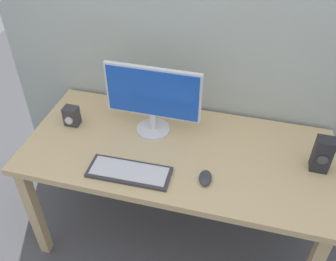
{
  "coord_description": "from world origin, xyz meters",
  "views": [
    {
      "loc": [
        0.34,
        -1.49,
        2.17
      ],
      "look_at": [
        -0.05,
        0.0,
        0.9
      ],
      "focal_mm": 40.1,
      "sensor_mm": 36.0,
      "label": 1
    }
  ],
  "objects_px": {
    "audio_controller": "(72,116)",
    "monitor": "(153,98)",
    "keyboard_primary": "(129,172)",
    "desk": "(177,160)",
    "mouse": "(205,178)",
    "speaker_right": "(322,154)"
  },
  "relations": [
    {
      "from": "audio_controller",
      "to": "monitor",
      "type": "bearing_deg",
      "value": 8.9
    },
    {
      "from": "monitor",
      "to": "speaker_right",
      "type": "xyz_separation_m",
      "value": [
        0.91,
        -0.09,
        -0.13
      ]
    },
    {
      "from": "audio_controller",
      "to": "keyboard_primary",
      "type": "bearing_deg",
      "value": -33.01
    },
    {
      "from": "audio_controller",
      "to": "speaker_right",
      "type": "bearing_deg",
      "value": -0.52
    },
    {
      "from": "keyboard_primary",
      "to": "mouse",
      "type": "xyz_separation_m",
      "value": [
        0.38,
        0.05,
        0.01
      ]
    },
    {
      "from": "mouse",
      "to": "audio_controller",
      "type": "relative_size",
      "value": 0.92
    },
    {
      "from": "desk",
      "to": "audio_controller",
      "type": "xyz_separation_m",
      "value": [
        -0.65,
        0.06,
        0.14
      ]
    },
    {
      "from": "desk",
      "to": "audio_controller",
      "type": "distance_m",
      "value": 0.67
    },
    {
      "from": "monitor",
      "to": "keyboard_primary",
      "type": "relative_size",
      "value": 1.25
    },
    {
      "from": "mouse",
      "to": "monitor",
      "type": "bearing_deg",
      "value": 132.23
    },
    {
      "from": "mouse",
      "to": "desk",
      "type": "bearing_deg",
      "value": 128.96
    },
    {
      "from": "monitor",
      "to": "speaker_right",
      "type": "height_order",
      "value": "monitor"
    },
    {
      "from": "keyboard_primary",
      "to": "mouse",
      "type": "height_order",
      "value": "mouse"
    },
    {
      "from": "keyboard_primary",
      "to": "audio_controller",
      "type": "relative_size",
      "value": 3.67
    },
    {
      "from": "mouse",
      "to": "keyboard_primary",
      "type": "bearing_deg",
      "value": -178.43
    },
    {
      "from": "desk",
      "to": "audio_controller",
      "type": "height_order",
      "value": "audio_controller"
    },
    {
      "from": "desk",
      "to": "speaker_right",
      "type": "bearing_deg",
      "value": 3.28
    },
    {
      "from": "keyboard_primary",
      "to": "monitor",
      "type": "bearing_deg",
      "value": 86.95
    },
    {
      "from": "monitor",
      "to": "speaker_right",
      "type": "bearing_deg",
      "value": -5.5
    },
    {
      "from": "monitor",
      "to": "mouse",
      "type": "height_order",
      "value": "monitor"
    },
    {
      "from": "desk",
      "to": "keyboard_primary",
      "type": "distance_m",
      "value": 0.32
    },
    {
      "from": "keyboard_primary",
      "to": "mouse",
      "type": "bearing_deg",
      "value": 8.0
    }
  ]
}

